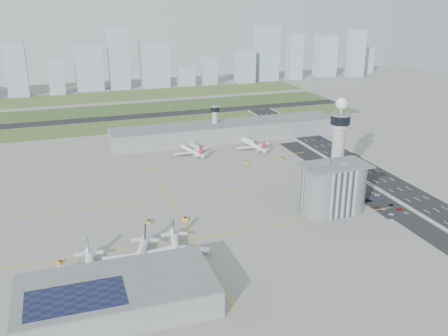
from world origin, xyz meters
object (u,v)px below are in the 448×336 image
object	(u,v)px
car_lot_8	(391,205)
jet_bridge_near_0	(56,287)
admin_building	(333,188)
car_lot_3	(369,201)
car_lot_0	(391,214)
car_lot_6	(406,213)
airplane_near_a	(90,268)
tug_1	(112,265)
tug_4	(247,162)
jet_bridge_far_0	(191,145)
car_lot_9	(382,199)
car_hw_1	(364,168)
jet_bridge_near_1	(123,276)
car_lot_1	(384,209)
airplane_far_a	(191,148)
tug_3	(185,219)
car_lot_10	(377,195)
car_hw_4	(278,124)
car_lot_5	(357,193)
car_lot_4	(367,199)
airplane_far_b	(253,142)
tug_5	(282,159)
tug_2	(149,221)
tug_0	(60,262)
airplane_near_c	(175,246)
car_lot_2	(378,207)
secondary_tower	(215,120)
control_tower	(339,141)
car_hw_2	(320,139)
jet_bridge_far_1	(244,140)
jet_bridge_near_2	(184,265)

from	to	relation	value
car_lot_8	jet_bridge_near_0	bearing A→B (deg)	93.10
admin_building	car_lot_3	distance (m)	34.28
car_lot_0	car_lot_6	distance (m)	10.15
airplane_near_a	tug_1	bearing A→B (deg)	129.89
tug_1	car_lot_8	world-z (taller)	tug_1
admin_building	tug_4	bearing A→B (deg)	100.14
jet_bridge_far_0	car_lot_9	size ratio (longest dim) A/B	3.89
car_lot_3	car_hw_1	distance (m)	63.48
jet_bridge_near_1	car_lot_1	world-z (taller)	jet_bridge_near_1
airplane_far_a	tug_3	distance (m)	127.85
car_lot_8	car_lot_10	bearing A→B (deg)	-10.33
car_hw_4	car_lot_5	bearing A→B (deg)	-104.11
car_lot_6	car_lot_4	bearing A→B (deg)	13.70
tug_3	airplane_far_b	bearing A→B (deg)	-16.43
car_hw_4	car_lot_6	bearing A→B (deg)	-99.94
tug_5	tug_2	bearing A→B (deg)	-3.96
car_lot_9	tug_0	bearing A→B (deg)	100.69
airplane_near_c	car_lot_8	bearing A→B (deg)	108.17
car_lot_4	tug_5	bearing A→B (deg)	13.43
jet_bridge_near_1	car_lot_2	bearing A→B (deg)	-68.52
car_hw_4	tug_3	bearing A→B (deg)	-134.14
car_lot_6	car_lot_2	bearing A→B (deg)	33.06
secondary_tower	car_hw_4	xyz separation A→B (m)	(77.76, 32.44, -18.20)
tug_5	airplane_near_c	bearing A→B (deg)	9.44
airplane_near_c	car_lot_1	world-z (taller)	airplane_near_c
control_tower	car_hw_1	size ratio (longest dim) A/B	17.51
airplane_far_b	car_hw_4	size ratio (longest dim) A/B	11.09
tug_0	car_lot_4	xyz separation A→B (m)	(193.94, 20.38, -0.19)
tug_4	car_hw_2	xyz separation A→B (m)	(88.79, 41.40, -0.32)
car_hw_2	car_lot_0	bearing A→B (deg)	-99.57
airplane_near_c	jet_bridge_far_0	size ratio (longest dim) A/B	3.05
jet_bridge_far_1	car_lot_6	size ratio (longest dim) A/B	3.45
jet_bridge_near_2	tug_3	xyz separation A→B (m)	(14.79, 55.20, -1.88)
jet_bridge_far_1	tug_4	bearing A→B (deg)	-29.03
airplane_far_a	car_lot_1	xyz separation A→B (m)	(86.15, -148.13, -4.91)
control_tower	tug_1	bearing A→B (deg)	-161.33
airplane_far_b	car_lot_5	size ratio (longest dim) A/B	10.98
car_lot_6	tug_1	bearing A→B (deg)	83.37
tug_2	car_lot_8	size ratio (longest dim) A/B	1.03
tug_5	car_lot_2	xyz separation A→B (m)	(17.80, -105.71, -0.45)
car_lot_8	jet_bridge_far_0	bearing A→B (deg)	23.33
car_lot_0	car_lot_9	size ratio (longest dim) A/B	0.97
tug_3	car_lot_4	size ratio (longest dim) A/B	0.91
jet_bridge_near_2	tug_4	distance (m)	165.10
jet_bridge_near_0	tug_4	xyz separation A→B (m)	(146.86, 140.39, -1.89)
airplane_near_a	car_lot_9	xyz separation A→B (m)	(189.62, 36.33, -5.44)
tug_5	admin_building	bearing A→B (deg)	45.88
tug_1	tug_3	distance (m)	62.49
airplane_near_a	tug_3	xyz separation A→B (m)	(59.19, 48.05, -5.06)
car_hw_2	car_hw_4	distance (m)	63.42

